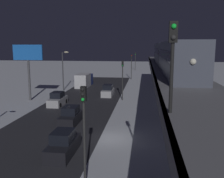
{
  "coord_description": "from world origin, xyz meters",
  "views": [
    {
      "loc": [
        -3.19,
        22.84,
        8.76
      ],
      "look_at": [
        1.66,
        -14.22,
        2.35
      ],
      "focal_mm": 40.71,
      "sensor_mm": 36.0,
      "label": 1
    }
  ],
  "objects": [
    {
      "name": "ground_plane",
      "position": [
        0.0,
        0.0,
        0.0
      ],
      "size": [
        240.0,
        240.0,
        0.0
      ],
      "primitive_type": "plane",
      "color": "silver"
    },
    {
      "name": "street_lamp_far",
      "position": [
        12.55,
        -25.0,
        4.81
      ],
      "size": [
        1.35,
        0.44,
        7.65
      ],
      "color": "#38383D",
      "rests_on": "ground_plane"
    },
    {
      "name": "traffic_light_near",
      "position": [
        0.38,
        8.54,
        4.2
      ],
      "size": [
        0.32,
        0.44,
        6.4
      ],
      "color": "#2D2D2D",
      "rests_on": "ground_plane"
    },
    {
      "name": "traffic_light_far",
      "position": [
        0.38,
        -43.34,
        4.2
      ],
      "size": [
        0.32,
        0.44,
        6.4
      ],
      "color": "#2D2D2D",
      "rests_on": "ground_plane"
    },
    {
      "name": "sedan_silver_2",
      "position": [
        3.28,
        -20.9,
        0.8
      ],
      "size": [
        1.8,
        4.48,
        1.97
      ],
      "rotation": [
        0.0,
        0.0,
        3.14
      ],
      "color": "#B2B2B7",
      "rests_on": "ground_plane"
    },
    {
      "name": "traffic_light_distant",
      "position": [
        0.38,
        -69.28,
        4.2
      ],
      "size": [
        0.32,
        0.44,
        6.4
      ],
      "color": "#2D2D2D",
      "rests_on": "ground_plane"
    },
    {
      "name": "avenue_asphalt",
      "position": [
        6.48,
        0.0,
        0.0
      ],
      "size": [
        11.0,
        93.42,
        0.01
      ],
      "primitive_type": "cube",
      "color": "#28282D",
      "rests_on": "ground_plane"
    },
    {
      "name": "elevated_railway",
      "position": [
        -6.42,
        0.0,
        5.0
      ],
      "size": [
        5.0,
        93.42,
        5.78
      ],
      "color": "slate",
      "rests_on": "ground_plane"
    },
    {
      "name": "commercial_billboard",
      "position": [
        15.21,
        -15.41,
        6.83
      ],
      "size": [
        4.8,
        0.36,
        8.9
      ],
      "color": "#4C4C51",
      "rests_on": "ground_plane"
    },
    {
      "name": "sedan_black",
      "position": [
        5.08,
        -4.2,
        0.8
      ],
      "size": [
        1.8,
        4.49,
        1.97
      ],
      "rotation": [
        0.0,
        0.0,
        3.14
      ],
      "color": "black",
      "rests_on": "ground_plane"
    },
    {
      "name": "traffic_light_mid",
      "position": [
        0.38,
        -17.4,
        4.2
      ],
      "size": [
        0.32,
        0.44,
        6.4
      ],
      "color": "#2D2D2D",
      "rests_on": "ground_plane"
    },
    {
      "name": "sedan_black_2",
      "position": [
        3.28,
        4.0,
        0.8
      ],
      "size": [
        1.8,
        4.46,
        1.97
      ],
      "rotation": [
        0.0,
        0.0,
        3.14
      ],
      "color": "black",
      "rests_on": "ground_plane"
    },
    {
      "name": "rail_signal",
      "position": [
        -4.35,
        11.55,
        8.5
      ],
      "size": [
        0.36,
        0.41,
        4.0
      ],
      "color": "black",
      "rests_on": "elevated_railway"
    },
    {
      "name": "box_truck",
      "position": [
        9.88,
        -30.42,
        1.35
      ],
      "size": [
        2.4,
        7.4,
        2.8
      ],
      "color": "navy",
      "rests_on": "ground_plane"
    },
    {
      "name": "subway_train",
      "position": [
        -6.51,
        -13.9,
        7.56
      ],
      "size": [
        2.94,
        36.87,
        3.4
      ],
      "color": "#4C5160",
      "rests_on": "elevated_railway"
    },
    {
      "name": "sedan_silver",
      "position": [
        9.68,
        -12.78,
        0.78
      ],
      "size": [
        1.91,
        4.4,
        1.97
      ],
      "color": "#B2B2B7",
      "rests_on": "ground_plane"
    }
  ]
}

